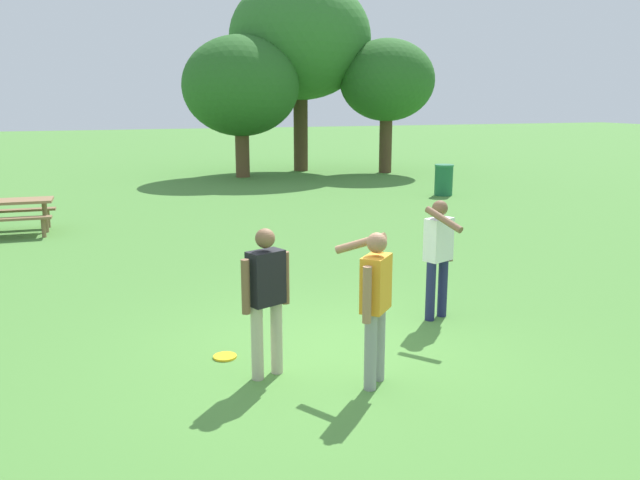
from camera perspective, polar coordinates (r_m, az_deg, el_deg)
ground_plane at (r=7.71m, az=0.59°, el=-10.20°), size 120.00×120.00×0.00m
person_thrower at (r=6.90m, az=-4.77°, el=-4.67°), size 0.57×0.34×1.64m
person_catcher at (r=8.84m, az=10.45°, el=-0.90°), size 0.58×0.80×1.64m
person_bystander at (r=6.69m, az=4.83°, el=-5.03°), size 0.47×0.84×1.64m
frisbee at (r=7.74m, az=-8.38°, el=-10.13°), size 0.27×0.27×0.03m
picnic_table_near at (r=15.87m, az=-25.50°, el=2.47°), size 1.75×1.48×0.77m
trash_can_further_along at (r=20.58m, az=10.85°, el=5.23°), size 0.59×0.59×0.96m
tree_tall_left at (r=25.09m, az=-7.00°, el=13.28°), size 4.38×4.38×5.29m
tree_broad_center at (r=27.25m, az=-1.77°, el=17.27°), size 5.71×5.71×7.75m
tree_far_right at (r=26.60m, az=5.92°, el=13.77°), size 3.79×3.79×5.29m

